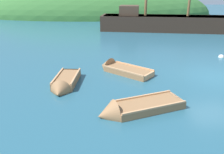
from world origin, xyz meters
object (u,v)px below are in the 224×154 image
rowboat_outer_right (134,109)px  buoy_white (221,57)px  sailing_ship (162,25)px  rowboat_center (120,70)px  rowboat_far (65,84)px

rowboat_outer_right → buoy_white: bearing=-153.4°
sailing_ship → rowboat_center: size_ratio=5.06×
sailing_ship → rowboat_center: sailing_ship is taller
sailing_ship → rowboat_outer_right: size_ratio=4.51×
rowboat_outer_right → buoy_white: 10.61m
sailing_ship → buoy_white: bearing=-72.2°
rowboat_far → rowboat_outer_right: rowboat_outer_right is taller
rowboat_far → buoy_white: rowboat_far is taller
rowboat_far → buoy_white: (10.62, 4.89, -0.14)m
rowboat_far → rowboat_center: rowboat_center is taller
buoy_white → rowboat_outer_right: bearing=-134.1°
rowboat_far → buoy_white: 11.69m
rowboat_far → sailing_ship: bearing=156.4°
rowboat_far → buoy_white: size_ratio=7.50×
rowboat_far → buoy_white: bearing=120.2°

